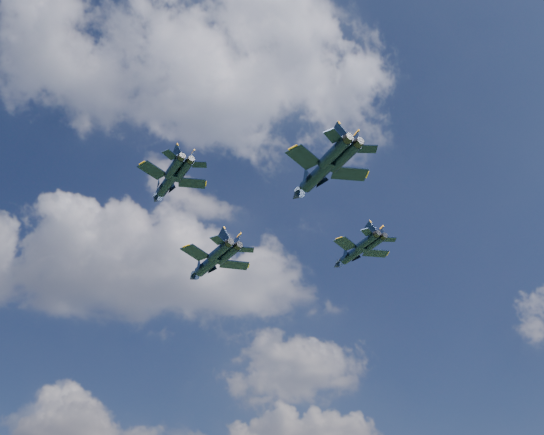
{
  "coord_description": "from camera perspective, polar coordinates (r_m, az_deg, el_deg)",
  "views": [
    {
      "loc": [
        -11.63,
        -73.89,
        3.42
      ],
      "look_at": [
        -3.56,
        7.39,
        57.23
      ],
      "focal_mm": 40.0,
      "sensor_mm": 36.0,
      "label": 1
    }
  ],
  "objects": [
    {
      "name": "jet_slot",
      "position": [
        87.63,
        4.21,
        3.97
      ],
      "size": [
        12.49,
        17.23,
        4.1
      ],
      "rotation": [
        0.0,
        0.0,
        0.41
      ],
      "color": "black"
    },
    {
      "name": "jet_right",
      "position": [
        109.34,
        7.59,
        -3.4
      ],
      "size": [
        10.76,
        14.76,
        3.53
      ],
      "rotation": [
        0.0,
        0.0,
        0.43
      ],
      "color": "black"
    },
    {
      "name": "jet_lead",
      "position": [
        112.21,
        -6.08,
        -4.43
      ],
      "size": [
        12.98,
        17.51,
        4.24
      ],
      "rotation": [
        0.0,
        0.0,
        0.5
      ],
      "color": "black"
    },
    {
      "name": "jet_left",
      "position": [
        93.47,
        -9.87,
        3.12
      ],
      "size": [
        10.21,
        14.03,
        3.35
      ],
      "rotation": [
        0.0,
        0.0,
        0.42
      ],
      "color": "black"
    }
  ]
}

